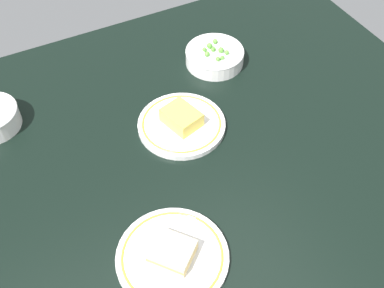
% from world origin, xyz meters
% --- Properties ---
extents(dining_table, '(1.36, 1.09, 0.04)m').
position_xyz_m(dining_table, '(0.00, 0.00, 0.02)').
color(dining_table, black).
rests_on(dining_table, ground).
extents(plate_sandwich, '(0.22, 0.22, 0.04)m').
position_xyz_m(plate_sandwich, '(0.16, 0.23, 0.05)').
color(plate_sandwich, white).
rests_on(plate_sandwich, dining_table).
extents(plate_cheese, '(0.21, 0.21, 0.05)m').
position_xyz_m(plate_cheese, '(-0.01, -0.08, 0.05)').
color(plate_cheese, white).
rests_on(plate_cheese, dining_table).
extents(bowl_peas, '(0.16, 0.16, 0.05)m').
position_xyz_m(bowl_peas, '(-0.20, -0.25, 0.06)').
color(bowl_peas, white).
rests_on(bowl_peas, dining_table).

